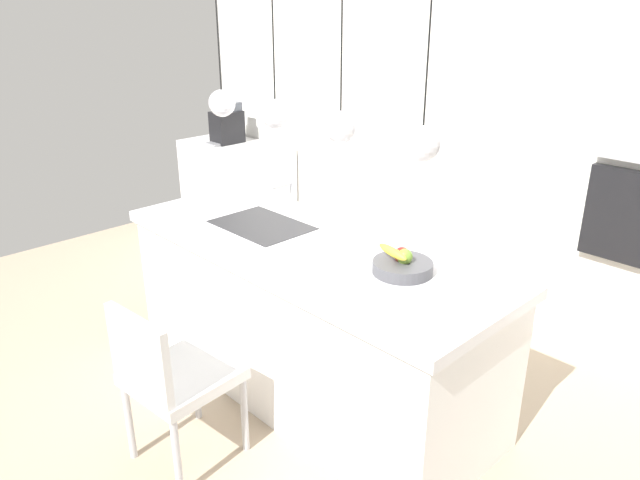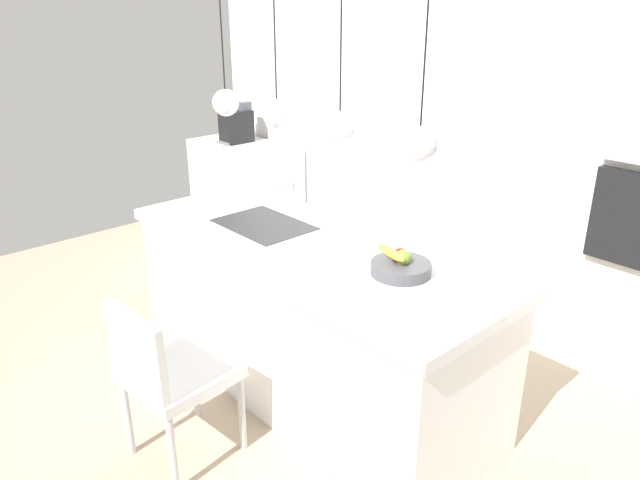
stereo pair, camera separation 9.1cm
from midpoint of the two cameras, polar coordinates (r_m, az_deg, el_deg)
name	(u,v)px [view 2 (the right image)]	position (r m, az deg, el deg)	size (l,w,h in m)	color
floor	(309,384)	(3.71, -0.34, -13.50)	(6.60, 6.60, 0.00)	tan
back_wall	(487,131)	(4.38, 16.15, 9.90)	(6.00, 0.10, 2.60)	silver
kitchen_island	(308,317)	(3.47, -0.36, -7.30)	(2.32, 0.88, 0.92)	white
sink_basin	(264,225)	(3.55, -4.60, 1.40)	(0.56, 0.40, 0.02)	#2D2D30
faucet	(291,194)	(3.63, -2.01, 4.38)	(0.02, 0.17, 0.22)	silver
fruit_bowl	(400,266)	(2.93, 8.50, -2.43)	(0.29, 0.29, 0.14)	#4C4C51
side_counter	(246,187)	(5.96, -6.62, 5.00)	(1.10, 0.60, 0.86)	white
coffee_machine	(237,126)	(5.90, -7.45, 10.69)	(0.20, 0.35, 0.38)	black
chair_near	(168,372)	(3.00, -13.29, -12.05)	(0.49, 0.51, 0.88)	silver
pendant_light_left	(226,102)	(3.64, -8.20, 12.79)	(0.16, 0.16, 0.76)	silver
pendant_light_center_left	(277,113)	(3.26, -3.29, 11.91)	(0.16, 0.16, 0.76)	silver
pendant_light_center_right	(340,126)	(2.90, 2.81, 10.67)	(0.16, 0.16, 0.76)	silver
pendant_light_right	(419,144)	(2.59, 10.40, 8.96)	(0.16, 0.16, 0.76)	silver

